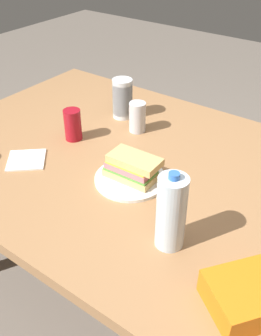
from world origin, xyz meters
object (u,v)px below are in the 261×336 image
Objects in this scene: soda_can_red at (73,125)px; water_bottle_tall at (171,212)px; plastic_cup_stack at (123,98)px; sandwich at (132,167)px; chip_bag at (258,293)px; paper_plate at (130,179)px; soda_can_silver at (137,117)px; dining_table at (165,190)px.

water_bottle_tall reaches higher than soda_can_red.
soda_can_red is 0.27m from plastic_cup_stack.
soda_can_red is 0.52× the size of water_bottle_tall.
chip_bag is (0.51, -0.21, -0.02)m from sandwich.
water_bottle_tall is at bearing -62.68° from chip_bag.
water_bottle_tall is 0.76m from plastic_cup_stack.
paper_plate is 0.32m from water_bottle_tall.
paper_plate is 0.47m from plastic_cup_stack.
water_bottle_tall is (0.59, -0.26, 0.05)m from soda_can_red.
water_bottle_tall is 1.40× the size of plastic_cup_stack.
water_bottle_tall is 1.92× the size of soda_can_silver.
water_bottle_tall reaches higher than plastic_cup_stack.
dining_table is 0.44m from soda_can_red.
dining_table is 7.98× the size of water_bottle_tall.
soda_can_silver is (0.12, -0.06, -0.02)m from plastic_cup_stack.
plastic_cup_stack reaches higher than soda_can_silver.
water_bottle_tall is at bearing -23.51° from soda_can_red.
sandwich is 0.35m from soda_can_red.
soda_can_red is at bearing -178.49° from dining_table.
soda_can_silver is at bearing -27.75° from plastic_cup_stack.
plastic_cup_stack is 0.14m from soda_can_silver.
dining_table is 0.55m from chip_bag.
plastic_cup_stack is at bearing 136.72° from water_bottle_tall.
water_bottle_tall is 0.63m from soda_can_silver.
dining_table is at bearing 123.49° from water_bottle_tall.
soda_can_silver reaches higher than sandwich.
chip_bag is 0.98× the size of water_bottle_tall.
soda_can_red reaches higher than dining_table.
sandwich is 0.34m from soda_can_silver.
soda_can_red reaches higher than sandwich.
sandwich is 0.79× the size of water_bottle_tall.
water_bottle_tall reaches higher than soda_can_silver.
sandwich is (0.00, 0.00, 0.05)m from paper_plate.
soda_can_silver reaches higher than chip_bag.
chip_bag is at bearing -35.34° from dining_table.
sandwich is 0.46m from plastic_cup_stack.
water_bottle_tall is (0.25, -0.17, 0.06)m from sandwich.
chip_bag is 1.89× the size of soda_can_silver.
soda_can_silver is (0.16, 0.20, 0.00)m from soda_can_red.
sandwich reaches higher than dining_table.
soda_can_red is 1.00× the size of soda_can_silver.
paper_plate is 0.56m from chip_bag.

